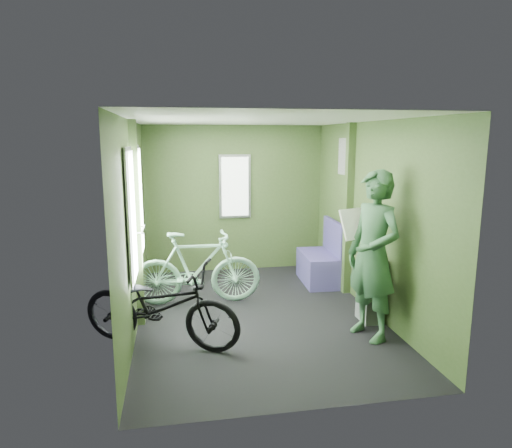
{
  "coord_description": "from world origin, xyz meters",
  "views": [
    {
      "loc": [
        -0.94,
        -5.12,
        2.11
      ],
      "look_at": [
        0.0,
        0.1,
        1.1
      ],
      "focal_mm": 32.0,
      "sensor_mm": 36.0,
      "label": 1
    }
  ],
  "objects_px": {
    "bicycle_black": "(162,347)",
    "passenger": "(373,256)",
    "bicycle_mint": "(197,305)",
    "waste_box": "(371,289)",
    "bench_seat": "(321,264)"
  },
  "relations": [
    {
      "from": "bicycle_black",
      "to": "passenger",
      "type": "relative_size",
      "value": 0.94
    },
    {
      "from": "bicycle_mint",
      "to": "passenger",
      "type": "relative_size",
      "value": 0.91
    },
    {
      "from": "bicycle_black",
      "to": "bench_seat",
      "type": "distance_m",
      "value": 2.88
    },
    {
      "from": "passenger",
      "to": "bicycle_mint",
      "type": "bearing_deg",
      "value": -146.63
    },
    {
      "from": "bicycle_black",
      "to": "bicycle_mint",
      "type": "relative_size",
      "value": 1.04
    },
    {
      "from": "passenger",
      "to": "bench_seat",
      "type": "relative_size",
      "value": 1.94
    },
    {
      "from": "bicycle_mint",
      "to": "waste_box",
      "type": "relative_size",
      "value": 2.11
    },
    {
      "from": "passenger",
      "to": "waste_box",
      "type": "bearing_deg",
      "value": 135.03
    },
    {
      "from": "bicycle_black",
      "to": "waste_box",
      "type": "bearing_deg",
      "value": -59.01
    },
    {
      "from": "bicycle_black",
      "to": "waste_box",
      "type": "xyz_separation_m",
      "value": [
        2.38,
        0.27,
        0.39
      ]
    },
    {
      "from": "waste_box",
      "to": "passenger",
      "type": "bearing_deg",
      "value": -113.92
    },
    {
      "from": "bicycle_mint",
      "to": "bench_seat",
      "type": "height_order",
      "value": "bench_seat"
    },
    {
      "from": "passenger",
      "to": "waste_box",
      "type": "xyz_separation_m",
      "value": [
        0.18,
        0.41,
        -0.51
      ]
    },
    {
      "from": "passenger",
      "to": "bench_seat",
      "type": "height_order",
      "value": "passenger"
    },
    {
      "from": "bicycle_black",
      "to": "passenger",
      "type": "height_order",
      "value": "passenger"
    }
  ]
}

